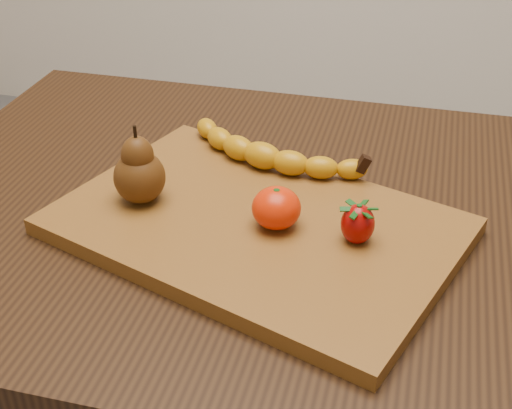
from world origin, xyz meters
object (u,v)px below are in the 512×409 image
(table, at_px, (283,272))
(mandarin, at_px, (276,208))
(cutting_board, at_px, (256,226))
(pear, at_px, (138,164))

(table, distance_m, mandarin, 0.16)
(cutting_board, height_order, pear, pear)
(pear, relative_size, mandarin, 1.73)
(cutting_board, bearing_deg, table, 89.04)
(cutting_board, relative_size, pear, 4.64)
(table, xyz_separation_m, mandarin, (0.00, -0.07, 0.14))
(mandarin, bearing_deg, pear, 174.92)
(table, xyz_separation_m, cutting_board, (-0.02, -0.06, 0.11))
(pear, bearing_deg, table, 16.90)
(table, height_order, mandarin, mandarin)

